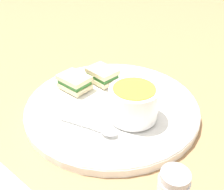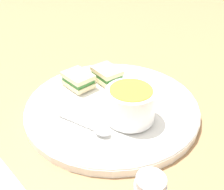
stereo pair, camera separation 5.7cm
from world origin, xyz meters
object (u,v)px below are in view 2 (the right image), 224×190
at_px(soup_bowl, 130,104).
at_px(spoon, 98,130).
at_px(sandwich_half_near, 107,74).
at_px(sandwich_half_far, 78,80).

bearing_deg(soup_bowl, spoon, 66.94).
distance_m(soup_bowl, sandwich_half_near, 0.16).
relative_size(soup_bowl, sandwich_half_far, 1.20).
bearing_deg(sandwich_half_near, spoon, 119.46).
relative_size(spoon, sandwich_half_near, 1.49).
height_order(soup_bowl, sandwich_half_near, soup_bowl).
bearing_deg(sandwich_half_near, soup_bowl, 141.75).
bearing_deg(sandwich_half_far, sandwich_half_near, -125.23).
height_order(spoon, sandwich_half_near, sandwich_half_near).
bearing_deg(spoon, soup_bowl, 64.62).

